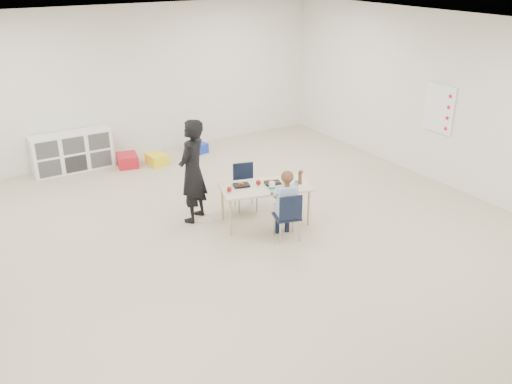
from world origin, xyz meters
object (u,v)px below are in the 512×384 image
child (287,202)px  adult (192,171)px  chair_near (287,215)px  table (265,204)px  cubby_shelf (72,152)px

child → adult: 1.47m
chair_near → child: bearing=0.0°
table → child: (-0.00, -0.56, 0.25)m
adult → chair_near: bearing=87.7°
adult → table: bearing=105.5°
table → child: child is taller
child → table: bearing=105.6°
child → cubby_shelf: child is taller
child → cubby_shelf: size_ratio=0.78×
chair_near → cubby_shelf: (-1.81, 4.15, 0.00)m
cubby_shelf → chair_near: bearing=-66.4°
adult → child: bearing=87.7°
chair_near → child: size_ratio=0.63×
table → chair_near: (-0.00, -0.56, 0.05)m
chair_near → child: 0.20m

